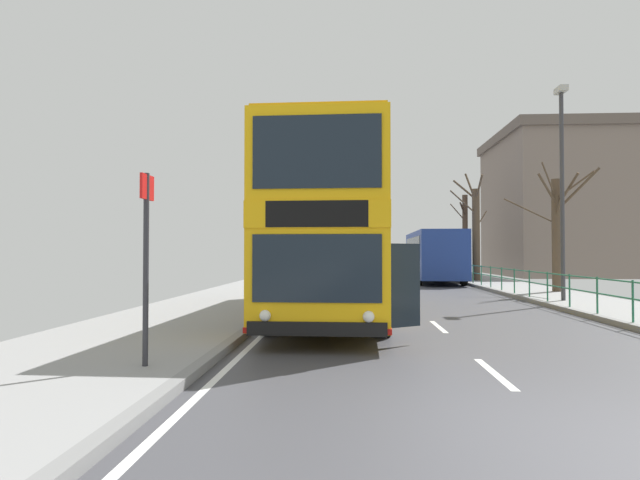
# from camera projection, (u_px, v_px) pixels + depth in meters

# --- Properties ---
(ground) EXTENTS (15.80, 140.00, 0.20)m
(ground) POSITION_uv_depth(u_px,v_px,m) (493.00, 430.00, 5.06)
(ground) COLOR #404045
(double_decker_bus_main) EXTENTS (3.24, 11.19, 4.41)m
(double_decker_bus_main) POSITION_uv_depth(u_px,v_px,m) (334.00, 232.00, 14.46)
(double_decker_bus_main) COLOR #F4B20F
(double_decker_bus_main) RESTS_ON ground
(background_bus_far_lane) EXTENTS (2.84, 9.80, 2.95)m
(background_bus_far_lane) POSITION_uv_depth(u_px,v_px,m) (434.00, 255.00, 31.13)
(background_bus_far_lane) COLOR navy
(background_bus_far_lane) RESTS_ON ground
(pedestrian_railing_far_kerb) EXTENTS (0.05, 26.31, 0.98)m
(pedestrian_railing_far_kerb) POSITION_uv_depth(u_px,v_px,m) (538.00, 280.00, 18.26)
(pedestrian_railing_far_kerb) COLOR #236B4C
(pedestrian_railing_far_kerb) RESTS_ON ground
(bus_stop_sign_near) EXTENTS (0.08, 0.44, 2.76)m
(bus_stop_sign_near) POSITION_uv_depth(u_px,v_px,m) (146.00, 247.00, 7.51)
(bus_stop_sign_near) COLOR #2D2D33
(bus_stop_sign_near) RESTS_ON ground
(street_lamp_far_side) EXTENTS (0.28, 0.60, 7.27)m
(street_lamp_far_side) POSITION_uv_depth(u_px,v_px,m) (562.00, 175.00, 17.82)
(street_lamp_far_side) COLOR #38383D
(street_lamp_far_side) RESTS_ON ground
(bare_tree_far_00) EXTENTS (3.29, 2.79, 5.20)m
(bare_tree_far_00) POSITION_uv_depth(u_px,v_px,m) (557.00, 229.00, 21.78)
(bare_tree_far_00) COLOR #4C3D2D
(bare_tree_far_00) RESTS_ON ground
(bare_tree_far_01) EXTENTS (1.28, 2.33, 5.84)m
(bare_tree_far_01) POSITION_uv_depth(u_px,v_px,m) (465.00, 233.00, 38.40)
(bare_tree_far_01) COLOR #423328
(bare_tree_far_01) RESTS_ON ground
(bare_tree_far_02) EXTENTS (2.44, 2.24, 6.36)m
(bare_tree_far_02) POSITION_uv_depth(u_px,v_px,m) (476.00, 231.00, 30.56)
(bare_tree_far_02) COLOR #4C3D2D
(bare_tree_far_02) RESTS_ON ground
(background_building_00) EXTENTS (12.73, 11.77, 10.97)m
(background_building_00) POSITION_uv_depth(u_px,v_px,m) (580.00, 204.00, 40.32)
(background_building_00) COLOR slate
(background_building_00) RESTS_ON ground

